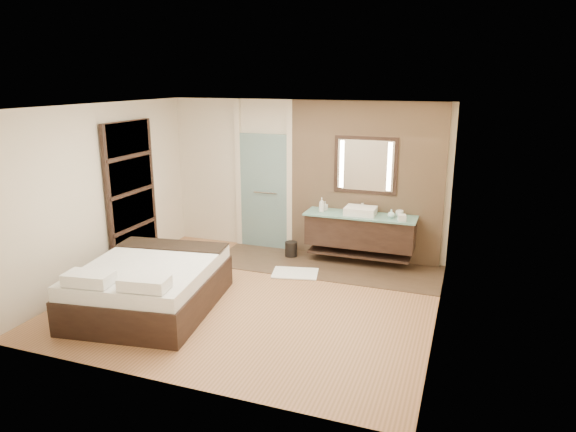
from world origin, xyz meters
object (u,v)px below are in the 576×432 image
at_px(waste_bin, 291,249).
at_px(bed, 150,285).
at_px(mirror_unit, 365,165).
at_px(vanity, 360,231).

bearing_deg(waste_bin, bed, -112.95).
bearing_deg(mirror_unit, vanity, -90.00).
distance_m(bed, waste_bin, 2.85).
bearing_deg(waste_bin, vanity, 3.24).
xyz_separation_m(vanity, mirror_unit, (0.00, 0.24, 1.07)).
bearing_deg(waste_bin, mirror_unit, 14.33).
height_order(vanity, waste_bin, vanity).
bearing_deg(mirror_unit, waste_bin, -165.67).
bearing_deg(mirror_unit, bed, -128.30).
distance_m(vanity, mirror_unit, 1.10).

